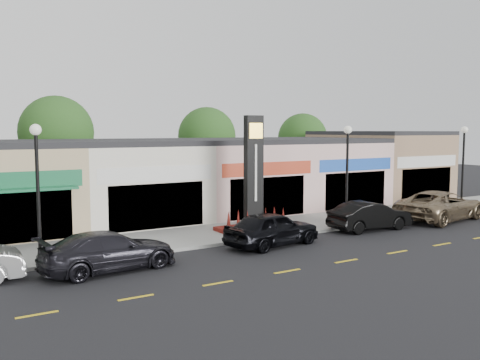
{
  "coord_description": "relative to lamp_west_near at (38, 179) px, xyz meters",
  "views": [
    {
      "loc": [
        -11.21,
        -18.41,
        5.39
      ],
      "look_at": [
        2.05,
        4.0,
        2.82
      ],
      "focal_mm": 38.0,
      "sensor_mm": 36.0,
      "label": 1
    }
  ],
  "objects": [
    {
      "name": "ground",
      "position": [
        8.0,
        -2.5,
        -3.48
      ],
      "size": [
        120.0,
        120.0,
        0.0
      ],
      "primitive_type": "plane",
      "color": "black",
      "rests_on": "ground"
    },
    {
      "name": "sidewalk",
      "position": [
        8.0,
        1.85,
        -3.4
      ],
      "size": [
        52.0,
        4.3,
        0.15
      ],
      "primitive_type": "cube",
      "color": "gray",
      "rests_on": "ground"
    },
    {
      "name": "shop_cream",
      "position": [
        6.5,
        8.97,
        -1.08
      ],
      "size": [
        7.0,
        10.01,
        4.8
      ],
      "color": "white",
      "rests_on": "ground"
    },
    {
      "name": "tree_rear_east",
      "position": [
        26.0,
        17.0,
        1.15
      ],
      "size": [
        4.6,
        4.6,
        6.94
      ],
      "color": "#382619",
      "rests_on": "ground"
    },
    {
      "name": "car_black_conv",
      "position": [
        16.6,
        -1.21,
        -2.7
      ],
      "size": [
        1.9,
        4.79,
        1.55
      ],
      "primitive_type": "imported",
      "rotation": [
        0.0,
        0.0,
        1.52
      ],
      "color": "black",
      "rests_on": "ground"
    },
    {
      "name": "shop_pink_e",
      "position": [
        20.5,
        8.97,
        -1.08
      ],
      "size": [
        7.0,
        10.01,
        4.8
      ],
      "color": "#D3A8A0",
      "rests_on": "ground"
    },
    {
      "name": "lamp_east_near",
      "position": [
        16.0,
        0.0,
        0.0
      ],
      "size": [
        0.44,
        0.44,
        5.47
      ],
      "color": "black",
      "rests_on": "sidewalk"
    },
    {
      "name": "lamp_west_near",
      "position": [
        0.0,
        0.0,
        0.0
      ],
      "size": [
        0.44,
        0.44,
        5.47
      ],
      "color": "black",
      "rests_on": "sidewalk"
    },
    {
      "name": "pylon_sign",
      "position": [
        11.0,
        1.7,
        -1.2
      ],
      "size": [
        4.2,
        1.3,
        6.0
      ],
      "color": "maroon",
      "rests_on": "sidewalk"
    },
    {
      "name": "car_dark_sedan",
      "position": [
        2.19,
        -1.91,
        -2.71
      ],
      "size": [
        2.69,
        5.46,
        1.53
      ],
      "primitive_type": "imported",
      "rotation": [
        0.0,
        0.0,
        1.68
      ],
      "color": "black",
      "rests_on": "ground"
    },
    {
      "name": "lamp_east_far",
      "position": [
        26.0,
        0.0,
        0.0
      ],
      "size": [
        0.44,
        0.44,
        5.47
      ],
      "color": "black",
      "rests_on": "sidewalk"
    },
    {
      "name": "curb",
      "position": [
        8.0,
        -0.4,
        -3.4
      ],
      "size": [
        52.0,
        0.2,
        0.15
      ],
      "primitive_type": "cube",
      "color": "gray",
      "rests_on": "ground"
    },
    {
      "name": "shop_beige",
      "position": [
        -0.5,
        8.96,
        -1.08
      ],
      "size": [
        7.0,
        10.85,
        4.8
      ],
      "color": "#C9B581",
      "rests_on": "ground"
    },
    {
      "name": "tree_rear_west",
      "position": [
        4.0,
        17.0,
        1.74
      ],
      "size": [
        5.2,
        5.2,
        7.83
      ],
      "color": "#382619",
      "rests_on": "ground"
    },
    {
      "name": "car_black_sedan",
      "position": [
        9.93,
        -1.64,
        -2.66
      ],
      "size": [
        2.66,
        5.06,
        1.64
      ],
      "primitive_type": "imported",
      "rotation": [
        0.0,
        0.0,
        1.73
      ],
      "color": "black",
      "rests_on": "ground"
    },
    {
      "name": "shop_tan",
      "position": [
        27.5,
        8.98,
        -0.83
      ],
      "size": [
        7.0,
        10.01,
        5.3
      ],
      "color": "#987C58",
      "rests_on": "ground"
    },
    {
      "name": "shop_pink_w",
      "position": [
        13.5,
        8.97,
        -1.08
      ],
      "size": [
        7.0,
        10.01,
        4.8
      ],
      "color": "#D3A8A0",
      "rests_on": "ground"
    },
    {
      "name": "tree_rear_mid",
      "position": [
        16.0,
        17.0,
        1.41
      ],
      "size": [
        4.8,
        4.8,
        7.29
      ],
      "color": "#382619",
      "rests_on": "ground"
    },
    {
      "name": "car_gold_suv",
      "position": [
        22.45,
        -1.15,
        -2.59
      ],
      "size": [
        3.92,
        6.77,
        1.77
      ],
      "primitive_type": "imported",
      "rotation": [
        0.0,
        0.0,
        1.73
      ],
      "color": "#847054",
      "rests_on": "ground"
    }
  ]
}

